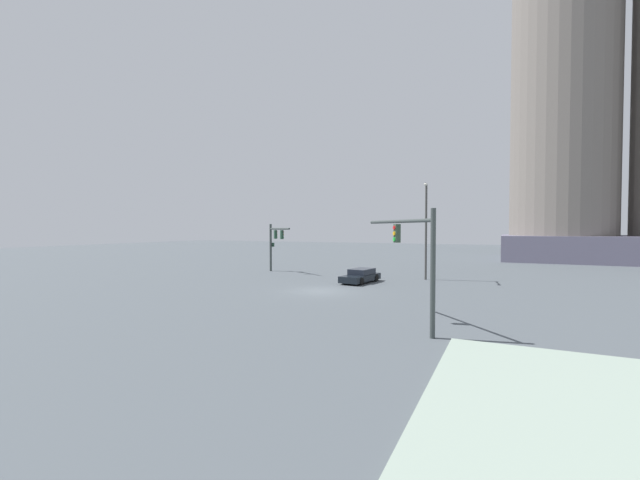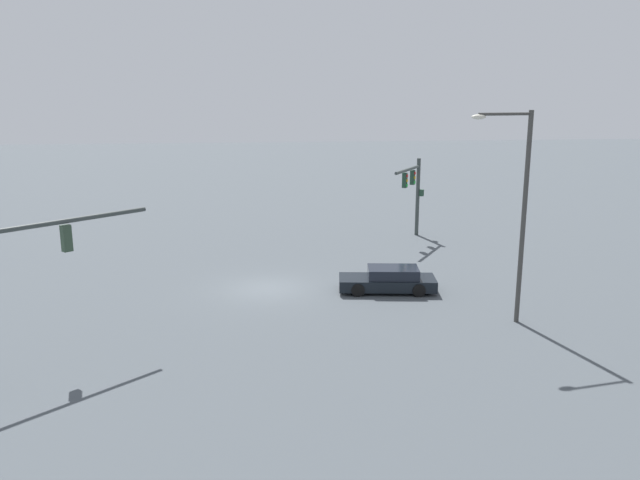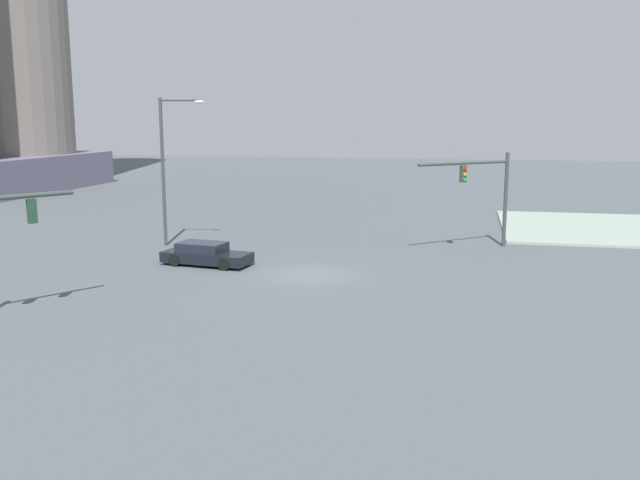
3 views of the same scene
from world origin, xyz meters
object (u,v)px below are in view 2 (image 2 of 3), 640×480
Objects in this scene: sedan_car_approaching at (389,280)px; traffic_signal_near_corner at (18,266)px; traffic_signal_opposite_side at (414,186)px; streetlamp_curved_arm at (519,203)px.

traffic_signal_near_corner is at bearing 36.15° from sedan_car_approaching.
traffic_signal_opposite_side is at bearing -102.24° from sedan_car_approaching.
traffic_signal_opposite_side is at bearing -99.02° from streetlamp_curved_arm.
streetlamp_curved_arm is 7.87m from sedan_car_approaching.
sedan_car_approaching is (-7.75, 14.53, -3.29)m from traffic_signal_near_corner.
traffic_signal_opposite_side is 0.59× the size of streetlamp_curved_arm.
traffic_signal_near_corner is 18.97m from streetlamp_curved_arm.
traffic_signal_near_corner is at bearing -11.12° from traffic_signal_opposite_side.
traffic_signal_opposite_side is (-19.19, 18.77, -0.37)m from traffic_signal_near_corner.
streetlamp_curved_arm is 1.81× the size of sedan_car_approaching.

